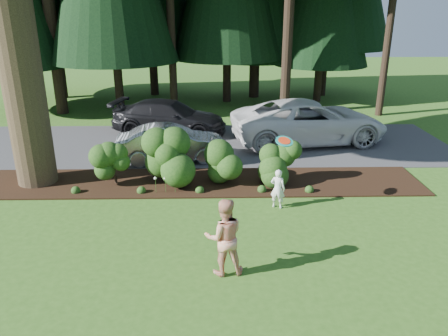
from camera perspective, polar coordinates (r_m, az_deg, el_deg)
name	(u,v)px	position (r m, az deg, el deg)	size (l,w,h in m)	color
ground	(168,231)	(11.56, -7.34, -8.15)	(80.00, 80.00, 0.00)	#315B1A
mulch_bed	(178,182)	(14.48, -6.09, -1.89)	(16.00, 2.50, 0.05)	black
driveway	(185,144)	(18.47, -5.07, 3.12)	(22.00, 6.00, 0.03)	#38383A
shrub_row	(200,161)	(14.05, -3.11, 0.92)	(6.53, 1.60, 1.61)	#1A3C12
lily_cluster	(165,179)	(13.55, -7.70, -1.42)	(0.69, 0.09, 0.57)	#1A3C12
car_silver_wagon	(172,143)	(16.33, -6.85, 3.21)	(1.41, 4.04, 1.33)	#B9BABF
car_white_suv	(309,121)	(18.78, 11.05, 6.01)	(2.98, 6.47, 1.80)	silver
car_dark_suv	(169,117)	(19.92, -7.15, 6.60)	(2.08, 5.13, 1.49)	black
child	(278,189)	(12.58, 7.04, -2.70)	(0.43, 0.28, 1.17)	white
adult	(224,237)	(9.41, 0.01, -8.99)	(0.85, 0.66, 1.75)	#DB4E1D
frisbee	(284,141)	(11.97, 7.88, 3.50)	(0.50, 0.47, 0.24)	teal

